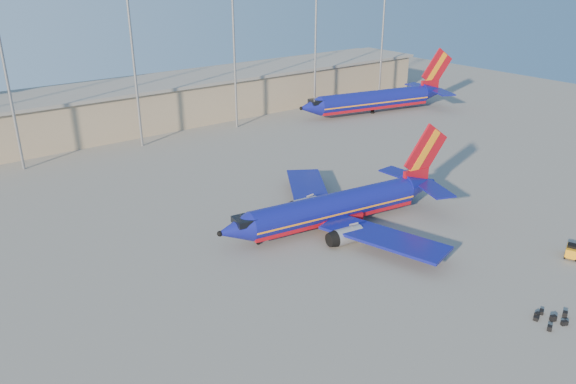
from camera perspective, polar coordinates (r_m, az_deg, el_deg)
name	(u,v)px	position (r m, az deg, el deg)	size (l,w,h in m)	color
ground	(335,229)	(69.66, 4.79, -3.74)	(220.00, 220.00, 0.00)	slate
terminal_building	(185,98)	(119.39, -10.47, 9.36)	(122.00, 16.00, 8.50)	gray
light_mast_row	(186,40)	(104.30, -10.35, 14.91)	(101.60, 1.60, 28.65)	gray
aircraft_main	(339,207)	(69.86, 5.16, -1.51)	(32.97, 31.50, 11.20)	navy
aircraft_second	(377,99)	(123.95, 9.03, 9.28)	(37.58, 16.19, 12.87)	navy
baggage_tug	(572,251)	(70.24, 26.89, -5.34)	(2.48, 2.01, 1.54)	orange
luggage_pile	(551,318)	(58.12, 25.12, -11.55)	(3.67, 2.81, 0.55)	black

